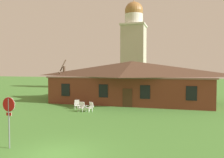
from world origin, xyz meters
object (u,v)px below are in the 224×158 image
(stop_sign, at_px, (9,112))
(lawn_chair_near_door, at_px, (81,107))
(lawn_chair_left_end, at_px, (90,107))
(lawn_chair_by_porch, at_px, (77,104))

(stop_sign, xyz_separation_m, lawn_chair_near_door, (-0.54, 10.88, -1.48))
(lawn_chair_near_door, bearing_deg, lawn_chair_left_end, 13.72)
(lawn_chair_near_door, bearing_deg, lawn_chair_by_porch, 130.16)
(lawn_chair_near_door, relative_size, lawn_chair_left_end, 1.00)
(stop_sign, height_order, lawn_chair_near_door, stop_sign)
(stop_sign, relative_size, lawn_chair_left_end, 2.91)
(stop_sign, height_order, lawn_chair_by_porch, stop_sign)
(lawn_chair_by_porch, height_order, lawn_chair_left_end, same)
(lawn_chair_by_porch, relative_size, lawn_chair_near_door, 1.00)
(stop_sign, xyz_separation_m, lawn_chair_left_end, (0.30, 11.08, -1.48))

